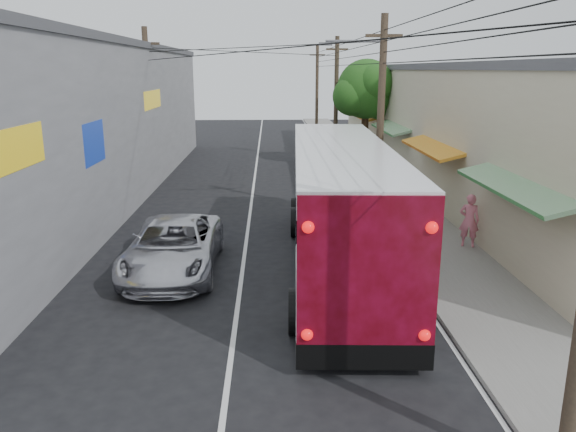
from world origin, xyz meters
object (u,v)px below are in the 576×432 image
coach_bus (340,205)px  parked_car_far (321,151)px  parked_car_mid (329,155)px  pedestrian_near (469,220)px  jeepney (173,247)px  pedestrian_far (377,191)px  parked_suv (346,176)px

coach_bus → parked_car_far: coach_bus is taller
parked_car_mid → pedestrian_near: size_ratio=2.50×
coach_bus → parked_car_far: bearing=88.9°
jeepney → parked_car_mid: (6.66, 18.72, -0.02)m
parked_car_far → pedestrian_near: size_ratio=2.66×
jeepney → parked_car_far: size_ratio=1.18×
jeepney → pedestrian_far: size_ratio=3.29×
coach_bus → parked_car_far: size_ratio=2.75×
parked_car_mid → parked_car_far: (-0.33, 1.63, 0.02)m
parked_suv → coach_bus: bearing=-91.0°
parked_suv → parked_car_mid: parked_suv is taller
parked_car_far → pedestrian_far: 13.53m
parked_suv → parked_car_far: (-0.33, 9.63, -0.09)m
parked_car_far → pedestrian_near: pedestrian_near is taller
parked_car_mid → pedestrian_near: pedestrian_near is taller
coach_bus → parked_suv: size_ratio=2.17×
parked_car_far → pedestrian_far: pedestrian_far is taller
parked_suv → pedestrian_far: (0.80, -3.86, 0.10)m
coach_bus → parked_suv: bearing=83.8°
pedestrian_near → coach_bus: bearing=38.4°
parked_car_far → parked_suv: bearing=-92.9°
jeepney → parked_car_mid: jeepney is taller
parked_car_mid → coach_bus: bearing=-87.1°
parked_suv → pedestrian_near: 9.36m
jeepney → pedestrian_near: (9.66, 1.85, 0.24)m
parked_suv → parked_car_mid: size_ratio=1.35×
parked_car_mid → pedestrian_far: bearing=-78.3°
parked_car_far → pedestrian_far: (1.13, -13.48, 0.19)m
pedestrian_near → pedestrian_far: pedestrian_near is taller
parked_car_mid → pedestrian_near: 17.13m
pedestrian_near → jeepney: bearing=31.4°
coach_bus → parked_car_mid: 18.45m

